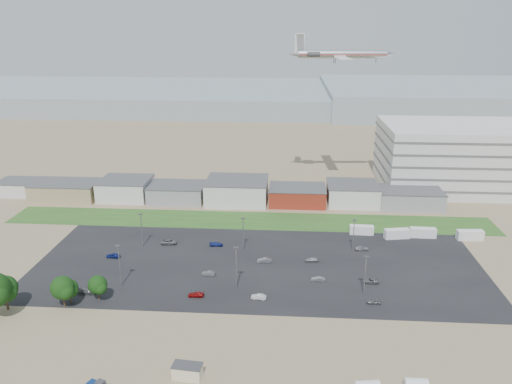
# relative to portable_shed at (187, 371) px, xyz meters

# --- Properties ---
(ground) EXTENTS (700.00, 700.00, 0.00)m
(ground) POSITION_rel_portable_shed_xyz_m (4.85, 26.62, -1.38)
(ground) COLOR #877056
(ground) RESTS_ON ground
(parking_lot) EXTENTS (120.00, 50.00, 0.01)m
(parking_lot) POSITION_rel_portable_shed_xyz_m (9.85, 46.62, -1.37)
(parking_lot) COLOR black
(parking_lot) RESTS_ON ground
(grass_strip) EXTENTS (160.00, 16.00, 0.02)m
(grass_strip) POSITION_rel_portable_shed_xyz_m (4.85, 78.62, -1.37)
(grass_strip) COLOR #285520
(grass_strip) RESTS_ON ground
(hills_backdrop) EXTENTS (700.00, 200.00, 9.00)m
(hills_backdrop) POSITION_rel_portable_shed_xyz_m (44.85, 341.62, 3.12)
(hills_backdrop) COLOR gray
(hills_backdrop) RESTS_ON ground
(building_row) EXTENTS (170.00, 20.00, 8.00)m
(building_row) POSITION_rel_portable_shed_xyz_m (-12.15, 97.62, 2.62)
(building_row) COLOR silver
(building_row) RESTS_ON ground
(parking_garage) EXTENTS (80.00, 40.00, 25.00)m
(parking_garage) POSITION_rel_portable_shed_xyz_m (94.85, 121.62, 11.12)
(parking_garage) COLOR silver
(parking_garage) RESTS_ON ground
(portable_shed) EXTENTS (5.73, 3.39, 2.75)m
(portable_shed) POSITION_rel_portable_shed_xyz_m (0.00, 0.00, 0.00)
(portable_shed) COLOR beige
(portable_shed) RESTS_ON ground
(storage_tank_ne) EXTENTS (4.03, 2.04, 2.41)m
(storage_tank_ne) POSITION_rel_portable_shed_xyz_m (40.98, -0.28, -0.17)
(storage_tank_ne) COLOR silver
(storage_tank_ne) RESTS_ON ground
(box_trailer_a) EXTENTS (7.38, 2.57, 2.73)m
(box_trailer_a) POSITION_rel_portable_shed_xyz_m (40.51, 69.66, -0.01)
(box_trailer_a) COLOR silver
(box_trailer_a) RESTS_ON ground
(box_trailer_b) EXTENTS (7.95, 3.75, 2.87)m
(box_trailer_b) POSITION_rel_portable_shed_xyz_m (50.83, 67.23, 0.06)
(box_trailer_b) COLOR silver
(box_trailer_b) RESTS_ON ground
(box_trailer_c) EXTENTS (7.77, 2.57, 2.90)m
(box_trailer_c) POSITION_rel_portable_shed_xyz_m (58.87, 68.57, 0.07)
(box_trailer_c) COLOR silver
(box_trailer_c) RESTS_ON ground
(box_trailer_d) EXTENTS (7.94, 3.00, 2.92)m
(box_trailer_d) POSITION_rel_portable_shed_xyz_m (72.57, 67.62, 0.08)
(box_trailer_d) COLOR silver
(box_trailer_d) RESTS_ON ground
(tree_left) EXTENTS (6.22, 6.22, 9.34)m
(tree_left) POSITION_rel_portable_shed_xyz_m (-45.47, 20.26, 3.29)
(tree_left) COLOR black
(tree_left) RESTS_ON ground
(tree_mid) EXTENTS (5.72, 5.72, 8.57)m
(tree_mid) POSITION_rel_portable_shed_xyz_m (-33.06, 22.24, 2.91)
(tree_mid) COLOR black
(tree_mid) RESTS_ON ground
(tree_right) EXTENTS (4.43, 4.43, 6.65)m
(tree_right) POSITION_rel_portable_shed_xyz_m (-32.36, 24.01, 1.95)
(tree_right) COLOR black
(tree_right) RESTS_ON ground
(tree_near) EXTENTS (4.74, 4.74, 7.11)m
(tree_near) POSITION_rel_portable_shed_xyz_m (-26.19, 25.52, 2.18)
(tree_near) COLOR black
(tree_near) RESTS_ON ground
(lightpole_front_l) EXTENTS (1.28, 0.53, 10.87)m
(lightpole_front_l) POSITION_rel_portable_shed_xyz_m (-23.24, 32.84, 4.06)
(lightpole_front_l) COLOR slate
(lightpole_front_l) RESTS_ON ground
(lightpole_front_m) EXTENTS (1.29, 0.54, 10.96)m
(lightpole_front_m) POSITION_rel_portable_shed_xyz_m (5.42, 33.63, 4.10)
(lightpole_front_m) COLOR slate
(lightpole_front_m) RESTS_ON ground
(lightpole_front_r) EXTENTS (1.18, 0.49, 10.02)m
(lightpole_front_r) POSITION_rel_portable_shed_xyz_m (36.28, 32.69, 3.64)
(lightpole_front_r) COLOR slate
(lightpole_front_r) RESTS_ON ground
(lightpole_back_l) EXTENTS (1.20, 0.50, 10.19)m
(lightpole_back_l) POSITION_rel_portable_shed_xyz_m (-24.52, 55.99, 3.72)
(lightpole_back_l) COLOR slate
(lightpole_back_l) RESTS_ON ground
(lightpole_back_m) EXTENTS (1.18, 0.49, 10.00)m
(lightpole_back_m) POSITION_rel_portable_shed_xyz_m (5.08, 55.24, 3.63)
(lightpole_back_m) COLOR slate
(lightpole_back_m) RESTS_ON ground
(lightpole_back_r) EXTENTS (1.12, 0.47, 9.51)m
(lightpole_back_r) POSITION_rel_portable_shed_xyz_m (36.43, 57.18, 3.38)
(lightpole_back_r) COLOR slate
(lightpole_back_r) RESTS_ON ground
(airliner) EXTENTS (41.65, 29.96, 11.75)m
(airliner) POSITION_rel_portable_shed_xyz_m (36.41, 117.69, 50.11)
(airliner) COLOR silver
(parked_car_0) EXTENTS (4.03, 1.88, 1.12)m
(parked_car_0) POSITION_rel_portable_shed_xyz_m (38.81, 38.36, -0.82)
(parked_car_0) COLOR #595B5E
(parked_car_0) RESTS_ON ground
(parked_car_1) EXTENTS (3.52, 1.36, 1.14)m
(parked_car_1) POSITION_rel_portable_shed_xyz_m (25.64, 38.33, -0.80)
(parked_car_1) COLOR #A5A5AA
(parked_car_1) RESTS_ON ground
(parked_car_2) EXTENTS (3.29, 1.35, 1.12)m
(parked_car_2) POSITION_rel_portable_shed_xyz_m (38.01, 28.42, -0.82)
(parked_car_2) COLOR #595B5E
(parked_car_2) RESTS_ON ground
(parked_car_3) EXTENTS (3.82, 1.57, 1.10)m
(parked_car_3) POSITION_rel_portable_shed_xyz_m (-3.78, 28.69, -0.82)
(parked_car_3) COLOR maroon
(parked_car_3) RESTS_ON ground
(parked_car_4) EXTENTS (3.62, 1.58, 1.16)m
(parked_car_4) POSITION_rel_portable_shed_xyz_m (-2.51, 39.56, -0.80)
(parked_car_4) COLOR #595B5E
(parked_car_4) RESTS_ON ground
(parked_car_5) EXTENTS (3.98, 1.95, 1.31)m
(parked_car_5) POSITION_rel_portable_shed_xyz_m (-30.63, 48.01, -0.72)
(parked_car_5) COLOR navy
(parked_car_5) RESTS_ON ground
(parked_car_6) EXTENTS (4.01, 1.88, 1.13)m
(parked_car_6) POSITION_rel_portable_shed_xyz_m (-3.11, 57.74, -0.81)
(parked_car_6) COLOR navy
(parked_car_6) RESTS_ON ground
(parked_car_7) EXTENTS (3.84, 1.41, 1.26)m
(parked_car_7) POSITION_rel_portable_shed_xyz_m (11.54, 47.96, -0.75)
(parked_car_7) COLOR #A5A5AA
(parked_car_7) RESTS_ON ground
(parked_car_8) EXTENTS (3.81, 1.71, 1.27)m
(parked_car_8) POSITION_rel_portable_shed_xyz_m (39.06, 57.65, -0.74)
(parked_car_8) COLOR #A5A5AA
(parked_car_8) RESTS_ON ground
(parked_car_9) EXTENTS (4.91, 2.65, 1.31)m
(parked_car_9) POSITION_rel_portable_shed_xyz_m (-17.22, 58.07, -0.72)
(parked_car_9) COLOR #595B5E
(parked_car_9) RESTS_ON ground
(parked_car_10) EXTENTS (4.56, 1.97, 1.31)m
(parked_car_10) POSITION_rel_portable_shed_xyz_m (-30.14, 28.39, -0.72)
(parked_car_10) COLOR #595B5E
(parked_car_10) RESTS_ON ground
(parked_car_12) EXTENTS (3.87, 1.74, 1.10)m
(parked_car_12) POSITION_rel_portable_shed_xyz_m (24.45, 49.42, -0.83)
(parked_car_12) COLOR #A5A5AA
(parked_car_12) RESTS_ON ground
(parked_car_13) EXTENTS (3.70, 1.66, 1.18)m
(parked_car_13) POSITION_rel_portable_shed_xyz_m (11.20, 28.67, -0.79)
(parked_car_13) COLOR silver
(parked_car_13) RESTS_ON ground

